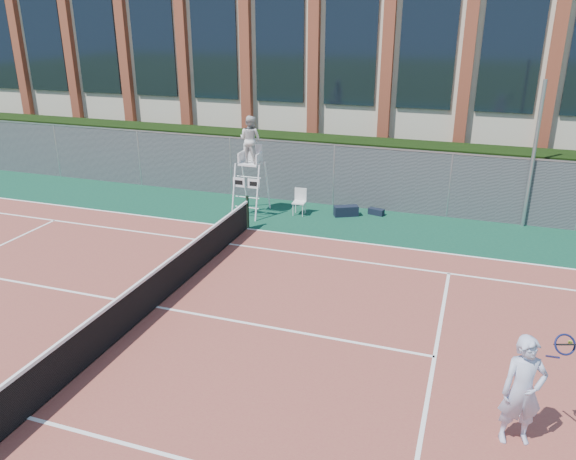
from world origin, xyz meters
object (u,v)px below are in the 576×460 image
(steel_pole, at_px, (533,156))
(plastic_chair, at_px, (300,199))
(umpire_chair, at_px, (250,142))
(tennis_player, at_px, (523,391))

(steel_pole, relative_size, plastic_chair, 5.18)
(steel_pole, height_order, plastic_chair, steel_pole)
(umpire_chair, distance_m, plastic_chair, 2.57)
(plastic_chair, bearing_deg, umpire_chair, -164.86)
(steel_pole, relative_size, umpire_chair, 1.37)
(plastic_chair, distance_m, tennis_player, 11.60)
(umpire_chair, bearing_deg, tennis_player, -47.50)
(steel_pole, distance_m, tennis_player, 10.80)
(umpire_chair, bearing_deg, plastic_chair, 15.14)
(plastic_chair, relative_size, tennis_player, 0.48)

